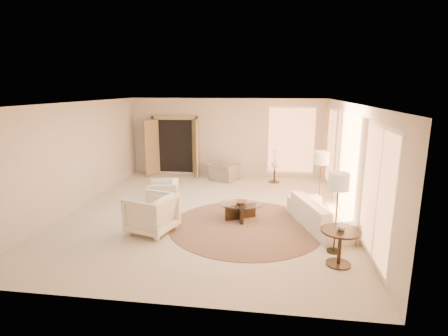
# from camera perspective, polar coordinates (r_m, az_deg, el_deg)

# --- Properties ---
(room) EXTENTS (7.04, 8.04, 2.83)m
(room) POSITION_cam_1_polar(r_m,az_deg,el_deg) (8.79, -2.95, 1.40)
(room) COLOR beige
(room) RESTS_ON ground
(windows_right) EXTENTS (0.10, 6.40, 2.40)m
(windows_right) POSITION_cam_1_polar(r_m,az_deg,el_deg) (8.93, 19.50, 0.53)
(windows_right) COLOR #FFA566
(windows_right) RESTS_ON room
(window_back_corner) EXTENTS (1.70, 0.10, 2.40)m
(window_back_corner) POSITION_cam_1_polar(r_m,az_deg,el_deg) (12.55, 10.93, 4.44)
(window_back_corner) COLOR #FFA566
(window_back_corner) RESTS_ON room
(curtains_right) EXTENTS (0.06, 5.20, 2.60)m
(curtains_right) POSITION_cam_1_polar(r_m,az_deg,el_deg) (9.79, 18.18, 1.38)
(curtains_right) COLOR #CFB18D
(curtains_right) RESTS_ON room
(french_doors) EXTENTS (1.95, 0.66, 2.16)m
(french_doors) POSITION_cam_1_polar(r_m,az_deg,el_deg) (12.94, -8.04, 3.53)
(french_doors) COLOR tan
(french_doors) RESTS_ON room
(area_rug) EXTENTS (4.31, 4.31, 0.01)m
(area_rug) POSITION_cam_1_polar(r_m,az_deg,el_deg) (8.29, 3.62, -9.38)
(area_rug) COLOR #442E22
(area_rug) RESTS_ON room
(sofa) EXTENTS (1.51, 2.37, 0.64)m
(sofa) POSITION_cam_1_polar(r_m,az_deg,el_deg) (8.43, 15.58, -7.17)
(sofa) COLOR white
(sofa) RESTS_ON room
(armchair_left) EXTENTS (0.86, 0.90, 0.79)m
(armchair_left) POSITION_cam_1_polar(r_m,az_deg,el_deg) (9.64, -9.86, -3.89)
(armchair_left) COLOR white
(armchair_left) RESTS_ON room
(armchair_right) EXTENTS (1.09, 1.13, 0.95)m
(armchair_right) POSITION_cam_1_polar(r_m,az_deg,el_deg) (7.97, -11.75, -7.00)
(armchair_right) COLOR white
(armchair_right) RESTS_ON room
(accent_chair) EXTENTS (1.09, 0.93, 0.81)m
(accent_chair) POSITION_cam_1_polar(r_m,az_deg,el_deg) (12.17, -0.14, -0.11)
(accent_chair) COLOR gray
(accent_chair) RESTS_ON room
(coffee_table) EXTENTS (1.42, 1.42, 0.39)m
(coffee_table) POSITION_cam_1_polar(r_m,az_deg,el_deg) (8.62, 2.71, -6.78)
(coffee_table) COLOR black
(coffee_table) RESTS_ON room
(end_table) EXTENTS (0.71, 0.71, 0.68)m
(end_table) POSITION_cam_1_polar(r_m,az_deg,el_deg) (6.75, 18.42, -11.27)
(end_table) COLOR black
(end_table) RESTS_ON room
(side_table) EXTENTS (0.48, 0.48, 0.56)m
(side_table) POSITION_cam_1_polar(r_m,az_deg,el_deg) (12.02, 8.23, -0.76)
(side_table) COLOR #2C251A
(side_table) RESTS_ON room
(floor_lamp_near) EXTENTS (0.38, 0.38, 1.57)m
(floor_lamp_near) POSITION_cam_1_polar(r_m,az_deg,el_deg) (9.27, 15.63, 1.17)
(floor_lamp_near) COLOR #2C251A
(floor_lamp_near) RESTS_ON room
(floor_lamp_far) EXTENTS (0.39, 0.39, 1.60)m
(floor_lamp_far) POSITION_cam_1_polar(r_m,az_deg,el_deg) (6.93, 18.20, -2.69)
(floor_lamp_far) COLOR #2C251A
(floor_lamp_far) RESTS_ON room
(bowl) EXTENTS (0.33, 0.33, 0.08)m
(bowl) POSITION_cam_1_polar(r_m,az_deg,el_deg) (8.56, 2.73, -5.61)
(bowl) COLOR brown
(bowl) RESTS_ON coffee_table
(end_vase) EXTENTS (0.19, 0.19, 0.16)m
(end_vase) POSITION_cam_1_polar(r_m,az_deg,el_deg) (6.64, 18.59, -8.99)
(end_vase) COLOR white
(end_vase) RESTS_ON end_table
(side_vase) EXTENTS (0.29, 0.29, 0.24)m
(side_vase) POSITION_cam_1_polar(r_m,az_deg,el_deg) (11.94, 8.28, 0.80)
(side_vase) COLOR white
(side_vase) RESTS_ON side_table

